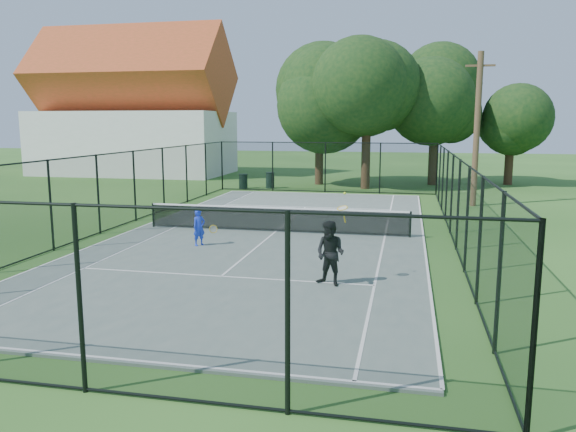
% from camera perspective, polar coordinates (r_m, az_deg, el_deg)
% --- Properties ---
extents(ground, '(120.00, 120.00, 0.00)m').
position_cam_1_polar(ground, '(21.36, -1.27, -1.77)').
color(ground, '#26501B').
extents(tennis_court, '(11.00, 24.00, 0.06)m').
position_cam_1_polar(tennis_court, '(21.35, -1.27, -1.69)').
color(tennis_court, slate).
rests_on(tennis_court, ground).
extents(tennis_net, '(10.08, 0.08, 0.95)m').
position_cam_1_polar(tennis_net, '(21.25, -1.28, -0.24)').
color(tennis_net, black).
rests_on(tennis_net, tennis_court).
extents(fence, '(13.10, 26.10, 3.00)m').
position_cam_1_polar(fence, '(21.12, -1.29, 2.23)').
color(fence, black).
rests_on(fence, ground).
extents(tree_near_left, '(6.46, 6.46, 8.42)m').
position_cam_1_polar(tree_near_left, '(38.07, 3.24, 11.02)').
color(tree_near_left, '#332114').
rests_on(tree_near_left, ground).
extents(tree_near_mid, '(6.11, 6.11, 7.99)m').
position_cam_1_polar(tree_near_mid, '(35.81, 8.01, 10.62)').
color(tree_near_mid, '#332114').
rests_on(tree_near_mid, ground).
extents(tree_near_right, '(5.89, 5.89, 8.13)m').
position_cam_1_polar(tree_near_right, '(39.05, 14.70, 10.67)').
color(tree_near_right, '#332114').
rests_on(tree_near_right, ground).
extents(tree_far_right, '(4.49, 4.49, 5.93)m').
position_cam_1_polar(tree_far_right, '(40.60, 21.72, 8.14)').
color(tree_far_right, '#332114').
rests_on(tree_far_right, ground).
extents(building, '(15.30, 8.15, 11.87)m').
position_cam_1_polar(building, '(47.68, -15.46, 10.09)').
color(building, silver).
rests_on(building, ground).
extents(trash_bin_left, '(0.58, 0.58, 0.93)m').
position_cam_1_polar(trash_bin_left, '(35.86, -4.57, 3.55)').
color(trash_bin_left, black).
rests_on(trash_bin_left, ground).
extents(trash_bin_right, '(0.58, 0.58, 1.02)m').
position_cam_1_polar(trash_bin_right, '(35.87, -1.83, 3.66)').
color(trash_bin_right, black).
rests_on(trash_bin_right, ground).
extents(utility_pole, '(1.40, 0.30, 7.57)m').
position_cam_1_polar(utility_pole, '(29.57, 18.64, 8.39)').
color(utility_pole, '#4C3823').
rests_on(utility_pole, ground).
extents(player_blue, '(0.84, 0.54, 1.23)m').
position_cam_1_polar(player_blue, '(19.13, -9.00, -1.15)').
color(player_blue, '#1C3BF4').
rests_on(player_blue, tennis_court).
extents(player_black, '(0.99, 1.07, 2.34)m').
position_cam_1_polar(player_black, '(14.30, 4.32, -3.79)').
color(player_black, black).
rests_on(player_black, tennis_court).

